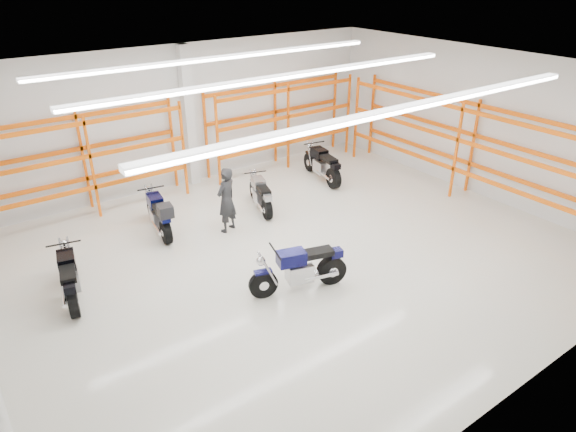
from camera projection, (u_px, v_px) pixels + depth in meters
ground at (297, 253)px, 13.17m from camera, size 14.00×14.00×0.00m
room_shell at (297, 129)px, 11.72m from camera, size 14.02×12.02×4.51m
motorcycle_main at (303, 269)px, 11.52m from camera, size 2.28×0.99×1.14m
motorcycle_back_a at (70, 279)px, 11.20m from camera, size 0.86×2.21×1.09m
motorcycle_back_b at (159, 215)px, 13.89m from camera, size 0.81×2.31×1.19m
motorcycle_back_c at (261, 195)px, 15.27m from camera, size 0.90×2.01×1.01m
motorcycle_back_d at (323, 165)px, 17.29m from camera, size 0.87×2.35×1.16m
standing_man at (226, 200)px, 13.90m from camera, size 0.79×0.66×1.85m
structural_column at (188, 117)px, 16.38m from camera, size 0.32×0.32×4.50m
pallet_racking_back_left at (86, 155)px, 14.56m from camera, size 5.67×0.87×3.00m
pallet_racking_back_right at (282, 117)px, 18.12m from camera, size 5.67×0.87×3.00m
pallet_racking_side at (466, 139)px, 15.74m from camera, size 0.87×9.07×3.00m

